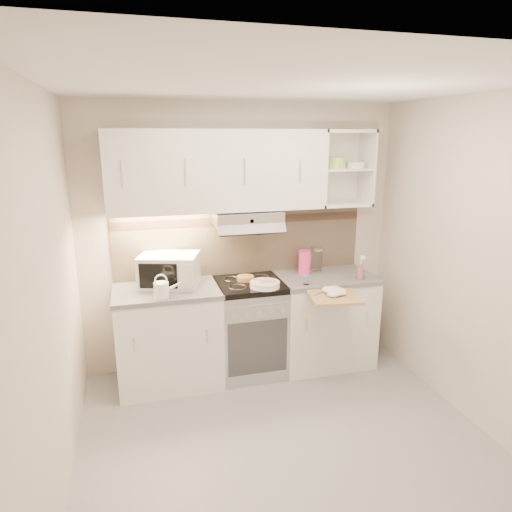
{
  "coord_description": "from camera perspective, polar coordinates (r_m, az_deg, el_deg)",
  "views": [
    {
      "loc": [
        -0.99,
        -2.75,
        2.2
      ],
      "look_at": [
        0.02,
        0.95,
        1.18
      ],
      "focal_mm": 32.0,
      "sensor_mm": 36.0,
      "label": 1
    }
  ],
  "objects": [
    {
      "name": "ground",
      "position": [
        3.65,
        3.89,
        -22.17
      ],
      "size": [
        3.0,
        3.0,
        0.0
      ],
      "primitive_type": "plane",
      "color": "gray",
      "rests_on": "ground"
    },
    {
      "name": "room_shell",
      "position": [
        3.32,
        2.34,
        4.93
      ],
      "size": [
        3.04,
        2.84,
        2.52
      ],
      "color": "beige",
      "rests_on": "ground"
    },
    {
      "name": "base_cabinet_left",
      "position": [
        4.24,
        -10.83,
        -10.07
      ],
      "size": [
        0.9,
        0.6,
        0.86
      ],
      "primitive_type": "cube",
      "color": "white",
      "rests_on": "ground"
    },
    {
      "name": "worktop_left",
      "position": [
        4.07,
        -11.14,
        -4.32
      ],
      "size": [
        0.92,
        0.62,
        0.04
      ],
      "primitive_type": "cube",
      "color": "slate",
      "rests_on": "base_cabinet_left"
    },
    {
      "name": "base_cabinet_right",
      "position": [
        4.58,
        8.41,
        -8.04
      ],
      "size": [
        0.9,
        0.6,
        0.86
      ],
      "primitive_type": "cube",
      "color": "white",
      "rests_on": "ground"
    },
    {
      "name": "worktop_right",
      "position": [
        4.42,
        8.63,
        -2.66
      ],
      "size": [
        0.92,
        0.62,
        0.04
      ],
      "primitive_type": "cube",
      "color": "slate",
      "rests_on": "base_cabinet_right"
    },
    {
      "name": "electric_range",
      "position": [
        4.34,
        -0.81,
        -8.89
      ],
      "size": [
        0.6,
        0.6,
        0.9
      ],
      "color": "#B7B7BC",
      "rests_on": "ground"
    },
    {
      "name": "microwave",
      "position": [
        4.11,
        -10.77,
        -1.73
      ],
      "size": [
        0.59,
        0.5,
        0.28
      ],
      "rotation": [
        0.0,
        0.0,
        -0.3
      ],
      "color": "silver",
      "rests_on": "worktop_left"
    },
    {
      "name": "watering_can",
      "position": [
        3.83,
        -11.63,
        -4.09
      ],
      "size": [
        0.24,
        0.12,
        0.2
      ],
      "rotation": [
        0.0,
        0.0,
        -0.01
      ],
      "color": "white",
      "rests_on": "worktop_left"
    },
    {
      "name": "plate_stack",
      "position": [
        4.03,
        1.11,
        -3.56
      ],
      "size": [
        0.26,
        0.26,
        0.06
      ],
      "rotation": [
        0.0,
        0.0,
        -0.41
      ],
      "color": "white",
      "rests_on": "electric_range"
    },
    {
      "name": "bread_loaf",
      "position": [
        4.22,
        -1.33,
        -2.79
      ],
      "size": [
        0.16,
        0.16,
        0.04
      ],
      "primitive_type": "cylinder",
      "color": "tan",
      "rests_on": "electric_range"
    },
    {
      "name": "pink_pitcher",
      "position": [
        4.41,
        6.09,
        -0.78
      ],
      "size": [
        0.12,
        0.11,
        0.23
      ],
      "rotation": [
        0.0,
        0.0,
        0.18
      ],
      "color": "#F93482",
      "rests_on": "worktop_right"
    },
    {
      "name": "glass_jar",
      "position": [
        4.52,
        7.52,
        -0.42
      ],
      "size": [
        0.12,
        0.12,
        0.23
      ],
      "rotation": [
        0.0,
        0.0,
        0.12
      ],
      "color": "white",
      "rests_on": "worktop_right"
    },
    {
      "name": "spice_jar",
      "position": [
        4.12,
        6.29,
        -2.99
      ],
      "size": [
        0.06,
        0.06,
        0.08
      ],
      "rotation": [
        0.0,
        0.0,
        -0.0
      ],
      "color": "white",
      "rests_on": "worktop_right"
    },
    {
      "name": "spray_bottle",
      "position": [
        4.35,
        12.94,
        -1.6
      ],
      "size": [
        0.09,
        0.09,
        0.24
      ],
      "rotation": [
        0.0,
        0.0,
        -0.21
      ],
      "color": "pink",
      "rests_on": "worktop_right"
    },
    {
      "name": "cutting_board",
      "position": [
        3.93,
        9.84,
        -5.08
      ],
      "size": [
        0.47,
        0.44,
        0.02
      ],
      "primitive_type": "cube",
      "rotation": [
        0.0,
        0.0,
        -0.16
      ],
      "color": "tan",
      "rests_on": "base_cabinet_right"
    },
    {
      "name": "dish_towel",
      "position": [
        3.95,
        10.14,
        -4.28
      ],
      "size": [
        0.32,
        0.29,
        0.07
      ],
      "primitive_type": null,
      "rotation": [
        0.0,
        0.0,
        -0.29
      ],
      "color": "white",
      "rests_on": "cutting_board"
    }
  ]
}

